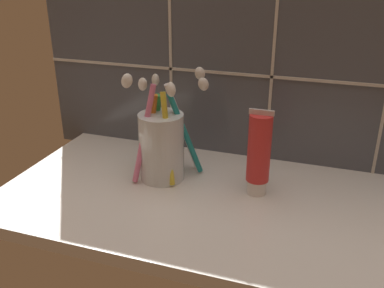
% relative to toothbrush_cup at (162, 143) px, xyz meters
% --- Properties ---
extents(sink_counter, '(0.74, 0.35, 0.02)m').
position_rel_toothbrush_cup_xyz_m(sink_counter, '(0.13, -0.04, -0.07)').
color(sink_counter, silver).
rests_on(sink_counter, ground).
extents(tile_wall_backsplash, '(0.84, 0.02, 0.46)m').
position_rel_toothbrush_cup_xyz_m(tile_wall_backsplash, '(0.13, 0.14, 0.15)').
color(tile_wall_backsplash, '#4C515B').
rests_on(tile_wall_backsplash, ground).
extents(toothbrush_cup, '(0.12, 0.12, 0.19)m').
position_rel_toothbrush_cup_xyz_m(toothbrush_cup, '(0.00, 0.00, 0.00)').
color(toothbrush_cup, silver).
rests_on(toothbrush_cup, sink_counter).
extents(toothpaste_tube, '(0.04, 0.04, 0.14)m').
position_rel_toothbrush_cup_xyz_m(toothpaste_tube, '(0.16, -0.00, 0.01)').
color(toothpaste_tube, white).
rests_on(toothpaste_tube, sink_counter).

